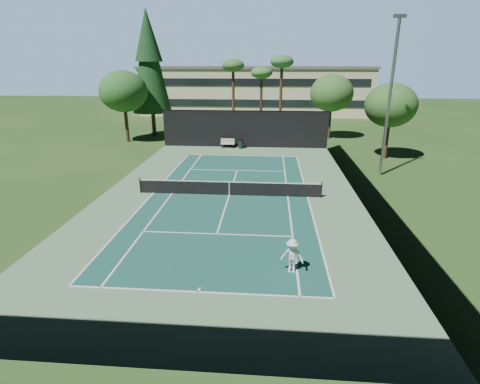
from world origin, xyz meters
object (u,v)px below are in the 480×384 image
Objects in this scene: tennis_ball_d at (200,183)px; trash_bin at (241,144)px; tennis_ball_b at (209,184)px; park_bench at (228,143)px; tennis_ball_c at (258,176)px; tennis_net at (229,188)px; tennis_ball_a at (170,268)px; player at (292,256)px.

tennis_ball_d is 12.85m from trash_bin.
tennis_ball_b is at bearing -96.62° from trash_bin.
tennis_ball_b is at bearing -90.04° from park_bench.
park_bench reaches higher than tennis_ball_c.
tennis_net is at bearing -112.02° from tennis_ball_c.
trash_bin reaches higher than tennis_ball_b.
tennis_ball_a is 0.07× the size of trash_bin.
tennis_ball_b is 0.79× the size of tennis_ball_d.
tennis_ball_d is (-0.71, 0.28, 0.01)m from tennis_ball_b.
tennis_ball_d is at bearing 94.22° from tennis_ball_a.
player is at bearing 1.34° from tennis_ball_a.
park_bench reaches higher than tennis_ball_b.
tennis_net is 8.60× the size of park_bench.
tennis_ball_c is at bearing -77.87° from trash_bin.
park_bench is at bearing 114.73° from player.
tennis_ball_a is 25.64m from park_bench.
park_bench is (-1.84, 15.53, -0.01)m from tennis_net.
tennis_ball_c reaches higher than tennis_ball_a.
trash_bin is at bearing 83.38° from tennis_ball_b.
tennis_ball_c is 1.02× the size of tennis_ball_d.
park_bench reaches higher than tennis_ball_d.
player is 1.70× the size of trash_bin.
tennis_ball_b is at bearing -21.46° from tennis_ball_d.
tennis_net is 10.71m from player.
tennis_net is at bearing -45.75° from tennis_ball_d.
park_bench is (0.71, 12.90, 0.51)m from tennis_ball_d.
tennis_ball_d is 12.93m from park_bench.
player reaches higher than tennis_ball_b.
tennis_ball_c is at bearing 76.61° from tennis_ball_a.
tennis_net is 218.06× the size of tennis_ball_b.
player is 27.09× the size of tennis_ball_b.
tennis_ball_a is at bearing -166.55° from player.
park_bench is (0.01, 13.18, 0.52)m from tennis_ball_b.
tennis_ball_c is (3.53, 14.84, 0.00)m from tennis_ball_a.
player is 14.86m from tennis_ball_c.
player is 13.61m from tennis_ball_b.
tennis_net is at bearing 123.28° from player.
tennis_ball_d is (-2.56, 2.63, -0.52)m from tennis_net.
trash_bin is (-0.35, 15.28, -0.08)m from tennis_net.
tennis_ball_b is 0.76m from tennis_ball_d.
tennis_ball_b is 13.19m from park_bench.
tennis_ball_c is (-1.95, 14.71, -0.76)m from player.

